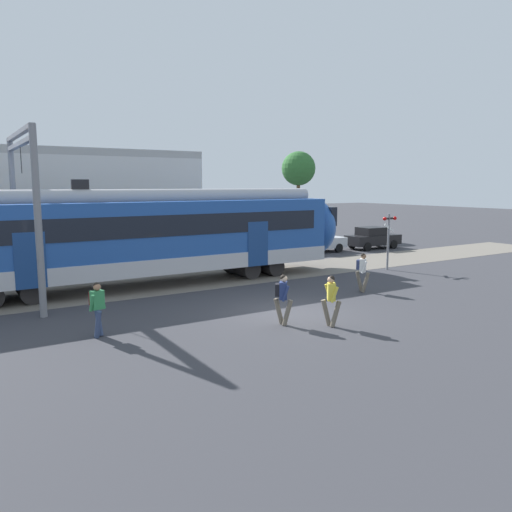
# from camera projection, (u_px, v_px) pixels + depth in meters

# --- Properties ---
(ground_plane) EXTENTS (160.00, 160.00, 0.00)m
(ground_plane) POSITION_uv_depth(u_px,v_px,m) (288.00, 313.00, 17.66)
(ground_plane) COLOR #38383D
(pedestrian_green) EXTENTS (0.53, 0.70, 1.67)m
(pedestrian_green) POSITION_uv_depth(u_px,v_px,m) (97.00, 305.00, 14.78)
(pedestrian_green) COLOR navy
(pedestrian_green) RESTS_ON ground
(pedestrian_navy) EXTENTS (0.54, 0.67, 1.67)m
(pedestrian_navy) POSITION_uv_depth(u_px,v_px,m) (283.00, 295.00, 16.06)
(pedestrian_navy) COLOR #6B6051
(pedestrian_navy) RESTS_ON ground
(pedestrian_yellow) EXTENTS (0.51, 0.67, 1.67)m
(pedestrian_yellow) POSITION_uv_depth(u_px,v_px,m) (331.00, 297.00, 15.89)
(pedestrian_yellow) COLOR #6B6051
(pedestrian_yellow) RESTS_ON ground
(pedestrian_white) EXTENTS (0.51, 0.70, 1.67)m
(pedestrian_white) POSITION_uv_depth(u_px,v_px,m) (362.00, 269.00, 21.08)
(pedestrian_white) COLOR #6B6051
(pedestrian_white) RESTS_ON ground
(parked_car_silver) EXTENTS (4.03, 1.82, 1.54)m
(parked_car_silver) POSITION_uv_depth(u_px,v_px,m) (317.00, 241.00, 33.39)
(parked_car_silver) COLOR #B7BABF
(parked_car_silver) RESTS_ON ground
(parked_car_black) EXTENTS (4.05, 1.85, 1.54)m
(parked_car_black) POSITION_uv_depth(u_px,v_px,m) (373.00, 238.00, 35.42)
(parked_car_black) COLOR black
(parked_car_black) RESTS_ON ground
(catenary_gantry) EXTENTS (0.24, 6.64, 6.53)m
(catenary_gantry) POSITION_uv_depth(u_px,v_px,m) (23.00, 190.00, 19.27)
(catenary_gantry) COLOR gray
(catenary_gantry) RESTS_ON ground
(crossing_signal) EXTENTS (0.96, 0.21, 3.00)m
(crossing_signal) POSITION_uv_depth(u_px,v_px,m) (389.00, 232.00, 26.42)
(crossing_signal) COLOR gray
(crossing_signal) RESTS_ON ground
(background_building) EXTENTS (20.41, 5.00, 9.20)m
(background_building) POSITION_uv_depth(u_px,v_px,m) (4.00, 210.00, 25.84)
(background_building) COLOR beige
(background_building) RESTS_ON ground
(street_tree_right) EXTENTS (2.94, 2.94, 7.39)m
(street_tree_right) POSITION_uv_depth(u_px,v_px,m) (299.00, 169.00, 43.22)
(street_tree_right) COLOR brown
(street_tree_right) RESTS_ON ground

